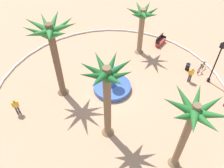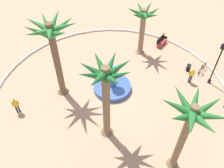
{
  "view_description": "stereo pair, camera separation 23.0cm",
  "coord_description": "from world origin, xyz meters",
  "px_view_note": "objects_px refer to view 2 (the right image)",
  "views": [
    {
      "loc": [
        -12.45,
        5.78,
        14.94
      ],
      "look_at": [
        0.15,
        -0.07,
        1.0
      ],
      "focal_mm": 36.79,
      "sensor_mm": 36.0,
      "label": 1
    },
    {
      "loc": [
        -12.54,
        5.57,
        14.94
      ],
      "look_at": [
        0.15,
        -0.07,
        1.0
      ],
      "focal_mm": 36.79,
      "sensor_mm": 36.0,
      "label": 2
    }
  ],
  "objects_px": {
    "trash_bin": "(188,68)",
    "person_cyclist_photo": "(191,75)",
    "palm_tree_by_curb": "(143,21)",
    "lamppost": "(218,61)",
    "fountain": "(112,86)",
    "palm_tree_mid_plaza": "(190,121)",
    "palm_tree_far_side": "(106,86)",
    "bicycle_red_frame": "(202,68)",
    "bench_west": "(162,42)",
    "palm_tree_near_fountain": "(53,41)",
    "person_pedestrian_stroll": "(16,105)"
  },
  "relations": [
    {
      "from": "trash_bin",
      "to": "person_cyclist_photo",
      "type": "xyz_separation_m",
      "value": [
        -1.38,
        0.88,
        0.54
      ]
    },
    {
      "from": "palm_tree_by_curb",
      "to": "lamppost",
      "type": "bearing_deg",
      "value": -151.48
    },
    {
      "from": "fountain",
      "to": "trash_bin",
      "type": "bearing_deg",
      "value": -95.4
    },
    {
      "from": "palm_tree_by_curb",
      "to": "trash_bin",
      "type": "distance_m",
      "value": 6.23
    },
    {
      "from": "palm_tree_mid_plaza",
      "to": "person_cyclist_photo",
      "type": "height_order",
      "value": "palm_tree_mid_plaza"
    },
    {
      "from": "palm_tree_far_side",
      "to": "bicycle_red_frame",
      "type": "bearing_deg",
      "value": -76.62
    },
    {
      "from": "bench_west",
      "to": "trash_bin",
      "type": "bearing_deg",
      "value": -179.6
    },
    {
      "from": "fountain",
      "to": "bench_west",
      "type": "bearing_deg",
      "value": -62.74
    },
    {
      "from": "palm_tree_near_fountain",
      "to": "palm_tree_mid_plaza",
      "type": "bearing_deg",
      "value": -152.94
    },
    {
      "from": "palm_tree_mid_plaza",
      "to": "bench_west",
      "type": "xyz_separation_m",
      "value": [
        12.15,
        -6.89,
        -4.63
      ]
    },
    {
      "from": "palm_tree_near_fountain",
      "to": "person_cyclist_photo",
      "type": "height_order",
      "value": "palm_tree_near_fountain"
    },
    {
      "from": "palm_tree_far_side",
      "to": "bicycle_red_frame",
      "type": "distance_m",
      "value": 12.31
    },
    {
      "from": "palm_tree_mid_plaza",
      "to": "bicycle_red_frame",
      "type": "height_order",
      "value": "palm_tree_mid_plaza"
    },
    {
      "from": "palm_tree_near_fountain",
      "to": "bench_west",
      "type": "bearing_deg",
      "value": -77.98
    },
    {
      "from": "palm_tree_by_curb",
      "to": "bicycle_red_frame",
      "type": "xyz_separation_m",
      "value": [
        -5.09,
        -3.99,
        -3.28
      ]
    },
    {
      "from": "palm_tree_mid_plaza",
      "to": "lamppost",
      "type": "distance_m",
      "value": 9.64
    },
    {
      "from": "person_pedestrian_stroll",
      "to": "bicycle_red_frame",
      "type": "bearing_deg",
      "value": -96.96
    },
    {
      "from": "bench_west",
      "to": "trash_bin",
      "type": "relative_size",
      "value": 2.25
    },
    {
      "from": "trash_bin",
      "to": "bicycle_red_frame",
      "type": "bearing_deg",
      "value": -117.88
    },
    {
      "from": "palm_tree_mid_plaza",
      "to": "bench_west",
      "type": "bearing_deg",
      "value": -29.54
    },
    {
      "from": "palm_tree_mid_plaza",
      "to": "person_cyclist_photo",
      "type": "distance_m",
      "value": 9.46
    },
    {
      "from": "palm_tree_by_curb",
      "to": "palm_tree_far_side",
      "type": "xyz_separation_m",
      "value": [
        -7.74,
        7.13,
        1.3
      ]
    },
    {
      "from": "palm_tree_far_side",
      "to": "palm_tree_near_fountain",
      "type": "bearing_deg",
      "value": 19.1
    },
    {
      "from": "palm_tree_by_curb",
      "to": "palm_tree_far_side",
      "type": "distance_m",
      "value": 10.6
    },
    {
      "from": "palm_tree_mid_plaza",
      "to": "lamppost",
      "type": "xyz_separation_m",
      "value": [
        5.3,
        -7.69,
        -2.4
      ]
    },
    {
      "from": "bench_west",
      "to": "trash_bin",
      "type": "distance_m",
      "value": 4.71
    },
    {
      "from": "person_cyclist_photo",
      "to": "palm_tree_near_fountain",
      "type": "bearing_deg",
      "value": 71.94
    },
    {
      "from": "palm_tree_mid_plaza",
      "to": "palm_tree_far_side",
      "type": "relative_size",
      "value": 0.95
    },
    {
      "from": "lamppost",
      "to": "trash_bin",
      "type": "xyz_separation_m",
      "value": [
        2.15,
        0.77,
        -2.19
      ]
    },
    {
      "from": "person_cyclist_photo",
      "to": "lamppost",
      "type": "bearing_deg",
      "value": -114.88
    },
    {
      "from": "palm_tree_mid_plaza",
      "to": "bicycle_red_frame",
      "type": "xyz_separation_m",
      "value": [
        6.83,
        -8.08,
        -4.59
      ]
    },
    {
      "from": "palm_tree_mid_plaza",
      "to": "trash_bin",
      "type": "distance_m",
      "value": 11.15
    },
    {
      "from": "bench_west",
      "to": "trash_bin",
      "type": "height_order",
      "value": "bench_west"
    },
    {
      "from": "trash_bin",
      "to": "person_pedestrian_stroll",
      "type": "distance_m",
      "value": 15.88
    },
    {
      "from": "fountain",
      "to": "person_cyclist_photo",
      "type": "bearing_deg",
      "value": -107.12
    },
    {
      "from": "palm_tree_by_curb",
      "to": "lamppost",
      "type": "distance_m",
      "value": 7.62
    },
    {
      "from": "fountain",
      "to": "palm_tree_mid_plaza",
      "type": "distance_m",
      "value": 9.44
    },
    {
      "from": "palm_tree_far_side",
      "to": "person_pedestrian_stroll",
      "type": "distance_m",
      "value": 8.54
    },
    {
      "from": "fountain",
      "to": "person_cyclist_photo",
      "type": "relative_size",
      "value": 2.02
    },
    {
      "from": "palm_tree_far_side",
      "to": "lamppost",
      "type": "bearing_deg",
      "value": -84.11
    },
    {
      "from": "palm_tree_by_curb",
      "to": "lamppost",
      "type": "relative_size",
      "value": 1.18
    },
    {
      "from": "lamppost",
      "to": "bench_west",
      "type": "bearing_deg",
      "value": 6.67
    },
    {
      "from": "palm_tree_mid_plaza",
      "to": "person_pedestrian_stroll",
      "type": "xyz_separation_m",
      "value": [
        8.9,
        8.88,
        -4.07
      ]
    },
    {
      "from": "fountain",
      "to": "palm_tree_near_fountain",
      "type": "height_order",
      "value": "palm_tree_near_fountain"
    },
    {
      "from": "fountain",
      "to": "trash_bin",
      "type": "xyz_separation_m",
      "value": [
        -0.73,
        -7.75,
        0.06
      ]
    },
    {
      "from": "lamppost",
      "to": "trash_bin",
      "type": "distance_m",
      "value": 3.16
    },
    {
      "from": "bench_west",
      "to": "palm_tree_mid_plaza",
      "type": "bearing_deg",
      "value": 150.46
    },
    {
      "from": "lamppost",
      "to": "palm_tree_by_curb",
      "type": "bearing_deg",
      "value": 28.52
    },
    {
      "from": "palm_tree_near_fountain",
      "to": "bench_west",
      "type": "distance_m",
      "value": 13.06
    },
    {
      "from": "fountain",
      "to": "person_cyclist_photo",
      "type": "height_order",
      "value": "fountain"
    }
  ]
}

